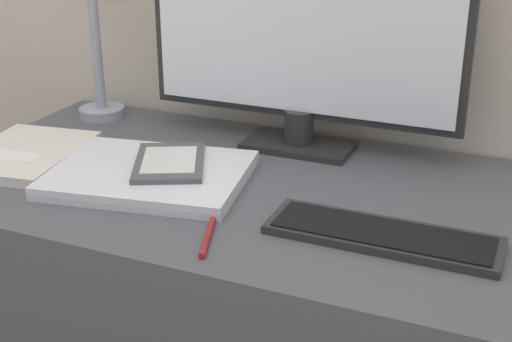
# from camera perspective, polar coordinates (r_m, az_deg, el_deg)

# --- Properties ---
(monitor) EXTENTS (0.58, 0.11, 0.42)m
(monitor) POSITION_cam_1_polar(r_m,az_deg,el_deg) (1.26, 3.70, 11.26)
(monitor) COLOR #262626
(monitor) RESTS_ON desk
(keyboard) EXTENTS (0.32, 0.10, 0.01)m
(keyboard) POSITION_cam_1_polar(r_m,az_deg,el_deg) (1.00, 10.08, -5.06)
(keyboard) COLOR #282828
(keyboard) RESTS_ON desk
(laptop) EXTENTS (0.35, 0.29, 0.02)m
(laptop) POSITION_cam_1_polar(r_m,az_deg,el_deg) (1.18, -8.50, -0.28)
(laptop) COLOR silver
(laptop) RESTS_ON desk
(ereader) EXTENTS (0.17, 0.20, 0.01)m
(ereader) POSITION_cam_1_polar(r_m,az_deg,el_deg) (1.19, -6.94, 0.71)
(ereader) COLOR #4C4C51
(ereader) RESTS_ON laptop
(notebook) EXTENTS (0.21, 0.26, 0.02)m
(notebook) POSITION_cam_1_polar(r_m,az_deg,el_deg) (1.33, -18.00, 1.31)
(notebook) COLOR silver
(notebook) RESTS_ON desk
(pen) EXTENTS (0.05, 0.13, 0.01)m
(pen) POSITION_cam_1_polar(r_m,az_deg,el_deg) (1.00, -3.78, -4.92)
(pen) COLOR maroon
(pen) RESTS_ON desk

